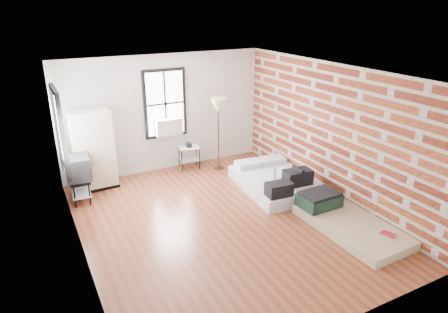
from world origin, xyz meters
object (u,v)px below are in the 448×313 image
mattress_main (277,181)px  side_table (189,151)px  tv_stand (78,170)px  mattress_bare (343,219)px  floor_lamp (218,109)px  wardrobe (93,150)px

mattress_main → side_table: 2.39m
tv_stand → mattress_bare: bearing=-35.1°
mattress_main → mattress_bare: (0.18, -1.89, -0.04)m
side_table → floor_lamp: 1.31m
tv_stand → mattress_main: bearing=-16.1°
mattress_main → wardrobe: wardrobe is taller
side_table → floor_lamp: (0.64, -0.36, 1.09)m
tv_stand → side_table: bearing=15.8°
floor_lamp → tv_stand: (-3.32, -0.22, -0.83)m
wardrobe → side_table: (2.27, 0.07, -0.43)m
wardrobe → tv_stand: 0.68m
side_table → tv_stand: bearing=-167.8°
mattress_bare → floor_lamp: floor_lamp is taller
mattress_bare → floor_lamp: 3.88m
mattress_main → tv_stand: bearing=165.0°
wardrobe → tv_stand: size_ratio=1.81×
side_table → mattress_main: bearing=-57.6°
wardrobe → side_table: bearing=0.2°
wardrobe → floor_lamp: bearing=-7.3°
mattress_main → wardrobe: size_ratio=1.22×
mattress_main → mattress_bare: size_ratio=1.01×
mattress_main → wardrobe: bearing=156.1°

